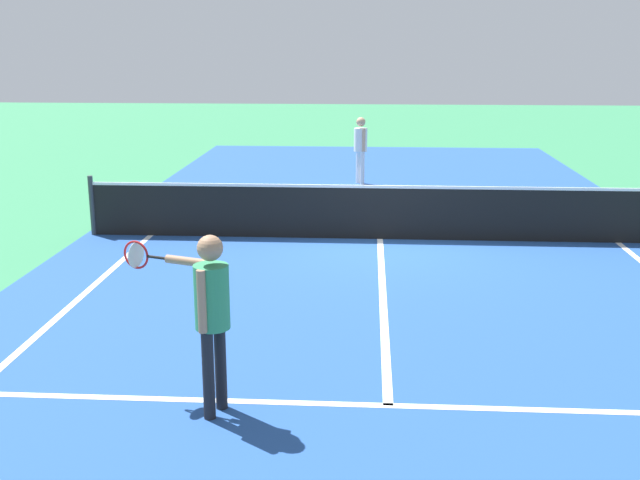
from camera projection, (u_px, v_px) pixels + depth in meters
name	position (u px, v px, depth m)	size (l,w,h in m)	color
ground_plane	(380.00, 239.00, 13.49)	(60.00, 60.00, 0.00)	#337F51
court_surface_inbounds	(380.00, 239.00, 13.49)	(10.62, 24.40, 0.00)	#234C93
line_service_near	(388.00, 405.00, 7.31)	(8.22, 0.10, 0.01)	white
line_center_service	(383.00, 297.00, 10.40)	(0.10, 6.40, 0.01)	white
net	(381.00, 212.00, 13.37)	(10.38, 0.09, 1.07)	#33383D
player_near	(209.00, 304.00, 6.92)	(1.12, 0.79, 1.72)	black
player_far	(361.00, 143.00, 18.50)	(0.32, 0.38, 1.62)	white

